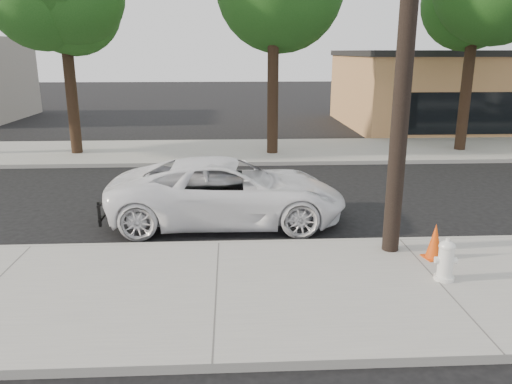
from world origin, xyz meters
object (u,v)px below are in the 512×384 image
police_cruiser (228,191)px  traffic_cone (435,242)px  fire_hydrant (446,261)px  utility_pole (408,21)px

police_cruiser → traffic_cone: bearing=-124.0°
fire_hydrant → police_cruiser: bearing=142.9°
utility_pole → police_cruiser: size_ratio=1.56×
utility_pole → police_cruiser: 5.67m
traffic_cone → utility_pole: bearing=146.2°
fire_hydrant → traffic_cone: (0.20, 0.97, -0.01)m
utility_pole → traffic_cone: (0.73, -0.49, -4.20)m
utility_pole → police_cruiser: (-3.39, 2.35, -3.89)m
utility_pole → fire_hydrant: size_ratio=12.01×
fire_hydrant → traffic_cone: fire_hydrant is taller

